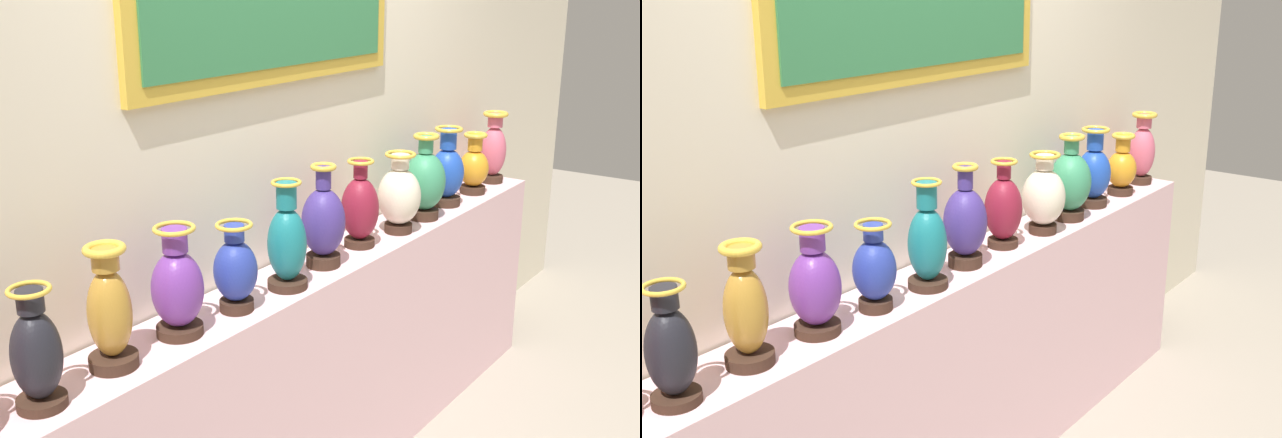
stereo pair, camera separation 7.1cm
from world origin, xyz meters
TOP-DOWN VIEW (x-y plane):
  - display_shelf at (0.00, 0.00)m, footprint 3.35×0.30m
  - back_wall at (-0.00, 0.21)m, footprint 5.97×0.14m
  - vase_onyx at (-1.26, -0.03)m, footprint 0.13×0.13m
  - vase_ochre at (-1.01, -0.01)m, footprint 0.14×0.14m
  - vase_violet at (-0.75, -0.01)m, footprint 0.16×0.16m
  - vase_cobalt at (-0.51, -0.03)m, footprint 0.15×0.15m
  - vase_teal at (-0.26, -0.05)m, footprint 0.14×0.14m
  - vase_indigo at (-0.01, -0.02)m, footprint 0.17×0.17m
  - vase_burgundy at (0.27, -0.01)m, footprint 0.15×0.15m
  - vase_ivory at (0.52, -0.04)m, footprint 0.19×0.19m
  - vase_jade at (0.75, -0.03)m, footprint 0.19×0.19m
  - vase_sapphire at (1.01, -0.02)m, footprint 0.16×0.16m
  - vase_amber at (1.28, -0.03)m, footprint 0.15×0.15m
  - vase_rose at (1.54, -0.01)m, footprint 0.13×0.13m

SIDE VIEW (x-z plane):
  - display_shelf at x=0.00m, z-range 0.00..0.99m
  - vase_amber at x=1.28m, z-range 0.98..1.29m
  - vase_cobalt at x=-0.51m, z-range 0.98..1.29m
  - vase_onyx at x=-1.26m, z-range 0.98..1.31m
  - vase_violet at x=-0.75m, z-range 0.97..1.33m
  - vase_burgundy at x=0.27m, z-range 0.97..1.34m
  - vase_ivory at x=0.52m, z-range 0.98..1.33m
  - vase_sapphire at x=1.01m, z-range 0.97..1.35m
  - vase_teal at x=-0.26m, z-range 0.97..1.36m
  - vase_ochre at x=-1.01m, z-range 0.98..1.35m
  - vase_indigo at x=-0.01m, z-range 0.97..1.37m
  - vase_jade at x=0.75m, z-range 0.97..1.36m
  - vase_rose at x=1.54m, z-range 0.99..1.36m
  - back_wall at x=0.00m, z-range 0.01..2.91m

